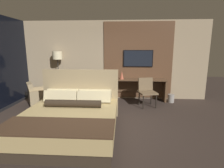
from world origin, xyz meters
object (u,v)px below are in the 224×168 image
armchair_by_window (40,96)px  vase_tall (122,75)px  desk (138,86)px  desk_chair (147,89)px  tv (138,58)px  waste_bin (171,98)px  bed (71,118)px  floor_lamp (58,59)px

armchair_by_window → vase_tall: size_ratio=3.66×
desk → desk_chair: bearing=-69.2°
desk → armchair_by_window: desk is taller
vase_tall → tv: bearing=22.9°
desk_chair → armchair_by_window: desk_chair is taller
desk → waste_bin: 1.22m
desk_chair → waste_bin: bearing=11.8°
bed → desk: bearing=56.6°
desk_chair → vase_tall: size_ratio=3.21×
floor_lamp → waste_bin: 4.21m
desk → floor_lamp: (-2.86, 0.01, 0.92)m
desk_chair → floor_lamp: size_ratio=0.52×
bed → tv: 3.41m
vase_tall → desk_chair: bearing=-35.1°
tv → armchair_by_window: (-3.31, -0.81, -1.23)m
desk → armchair_by_window: bearing=-169.4°
bed → vase_tall: size_ratio=7.91×
armchair_by_window → floor_lamp: floor_lamp is taller
tv → floor_lamp: bearing=-176.4°
tv → waste_bin: (1.14, -0.38, -1.34)m
desk → desk_chair: 0.66m
armchair_by_window → desk: bearing=-112.8°
armchair_by_window → floor_lamp: size_ratio=0.60×
floor_lamp → armchair_by_window: bearing=-125.5°
vase_tall → waste_bin: bearing=-4.5°
desk → waste_bin: (1.14, -0.18, -0.39)m
armchair_by_window → floor_lamp: 1.43m
desk → armchair_by_window: size_ratio=1.87×
waste_bin → tv: bearing=161.7°
bed → vase_tall: bed is taller
desk → floor_lamp: floor_lamp is taller
desk_chair → floor_lamp: bearing=154.9°
desk → vase_tall: vase_tall is taller
bed → tv: tv is taller
desk_chair → waste_bin: 1.08m
vase_tall → armchair_by_window: bearing=-168.2°
bed → floor_lamp: (-1.18, 2.55, 1.13)m
waste_bin → vase_tall: bearing=175.5°
desk → floor_lamp: 3.01m
desk → floor_lamp: size_ratio=1.12×
bed → desk: size_ratio=1.15×
armchair_by_window → vase_tall: (2.74, 0.57, 0.67)m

